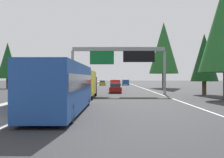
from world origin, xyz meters
TOP-DOWN VIEW (x-y plane):
  - ground_plane at (60.00, 0.00)m, footprint 320.00×320.00m
  - median_barrier at (80.00, 0.30)m, footprint 180.00×0.56m
  - shoulder_stripe_right at (70.00, -11.52)m, footprint 160.00×0.16m
  - shoulder_stripe_median at (70.00, -0.25)m, footprint 160.00×0.16m
  - sign_gantry_overhead at (33.35, -6.04)m, footprint 0.50×12.68m
  - bus_near_right at (15.01, -2.02)m, footprint 11.50×2.55m
  - box_truck_far_right at (27.43, -1.92)m, footprint 8.50×2.40m
  - pickup_distant_b at (48.12, -5.50)m, footprint 5.60×2.00m
  - sedan_far_left at (117.64, -5.63)m, footprint 4.40×1.80m
  - sedan_distant_a at (37.58, -5.46)m, footprint 4.40×1.80m
  - sedan_near_center at (78.20, -1.75)m, footprint 4.40×1.80m
  - minivan_mid_center at (79.53, -8.81)m, footprint 5.00×1.95m
  - oncoming_near at (53.49, 2.99)m, footprint 4.40×1.80m
  - conifer_right_near at (33.02, -17.17)m, footprint 3.56×3.56m
  - conifer_right_mid at (56.56, -16.27)m, footprint 6.42×6.42m
  - conifer_left_near at (53.04, 17.00)m, footprint 4.24×4.24m

SIDE VIEW (x-z plane):
  - ground_plane at x=60.00m, z-range 0.00..0.00m
  - shoulder_stripe_right at x=70.00m, z-range 0.00..0.01m
  - shoulder_stripe_median at x=70.00m, z-range 0.00..0.01m
  - median_barrier at x=80.00m, z-range 0.00..0.90m
  - sedan_far_left at x=117.64m, z-range -0.05..1.42m
  - sedan_distant_a at x=37.58m, z-range -0.05..1.42m
  - sedan_near_center at x=78.20m, z-range -0.05..1.42m
  - oncoming_near at x=53.49m, z-range -0.05..1.42m
  - pickup_distant_b at x=48.12m, z-range -0.02..1.84m
  - minivan_mid_center at x=79.53m, z-range 0.11..1.80m
  - box_truck_far_right at x=27.43m, z-range 0.14..3.09m
  - bus_near_right at x=15.01m, z-range 0.17..3.27m
  - conifer_right_near at x=33.02m, z-range 0.86..8.94m
  - sign_gantry_overhead at x=33.35m, z-range 1.87..8.20m
  - conifer_left_near at x=53.04m, z-range 1.03..10.68m
  - conifer_right_mid at x=56.56m, z-range 1.58..16.17m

